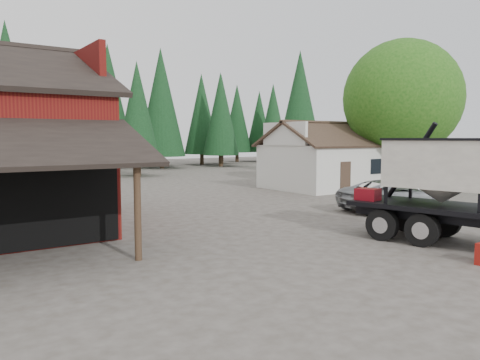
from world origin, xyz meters
TOP-DOWN VIEW (x-y plane):
  - ground at (0.00, 0.00)m, footprint 120.00×120.00m
  - farmhouse at (13.00, 13.00)m, footprint 8.60×6.42m
  - deciduous_tree at (17.01, 9.97)m, footprint 8.00×8.00m
  - conifer_backdrop at (0.00, 42.00)m, footprint 76.00×16.00m
  - near_pine_b at (6.00, 30.00)m, footprint 3.96×3.96m
  - near_pine_c at (22.00, 26.00)m, footprint 4.84×4.84m
  - near_pine_d at (-4.00, 34.00)m, footprint 5.28×5.28m
  - silver_car at (8.00, 3.67)m, footprint 5.83×3.66m

SIDE VIEW (x-z plane):
  - ground at x=0.00m, z-range 0.00..0.00m
  - conifer_backdrop at x=0.00m, z-range -8.00..8.00m
  - silver_car at x=8.00m, z-range 0.00..1.50m
  - farmhouse at x=13.00m, z-range -0.66..3.99m
  - near_pine_b at x=6.00m, z-range 0.69..11.09m
  - deciduous_tree at x=17.01m, z-range 0.81..11.01m
  - near_pine_c at x=22.00m, z-range 0.69..13.09m
  - near_pine_d at x=-4.00m, z-range 0.69..14.09m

